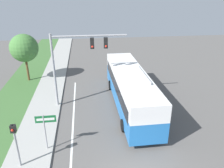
{
  "coord_description": "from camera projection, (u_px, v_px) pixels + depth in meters",
  "views": [
    {
      "loc": [
        -2.5,
        -8.11,
        9.54
      ],
      "look_at": [
        -0.08,
        9.94,
        1.77
      ],
      "focal_mm": 35.0,
      "sensor_mm": 36.0,
      "label": 1
    }
  ],
  "objects": [
    {
      "name": "signal_gantry",
      "position": [
        76.0,
        55.0,
        18.17
      ],
      "size": [
        6.27,
        0.41,
        6.45
      ],
      "color": "#939399",
      "rests_on": "ground_plane"
    },
    {
      "name": "roadside_tree",
      "position": [
        24.0,
        48.0,
        23.68
      ],
      "size": [
        3.03,
        3.03,
        5.26
      ],
      "color": "brown",
      "rests_on": "grass_verge"
    },
    {
      "name": "pedestrian_signal",
      "position": [
        15.0,
        139.0,
        12.08
      ],
      "size": [
        0.28,
        0.34,
        2.9
      ],
      "color": "#939399",
      "rests_on": "ground_plane"
    },
    {
      "name": "street_sign",
      "position": [
        45.0,
        126.0,
        13.53
      ],
      "size": [
        1.27,
        0.08,
        2.6
      ],
      "color": "#939399",
      "rests_on": "ground_plane"
    },
    {
      "name": "bus",
      "position": [
        130.0,
        86.0,
        19.0
      ],
      "size": [
        2.74,
        12.18,
        3.46
      ],
      "color": "#236BB7",
      "rests_on": "ground_plane"
    }
  ]
}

